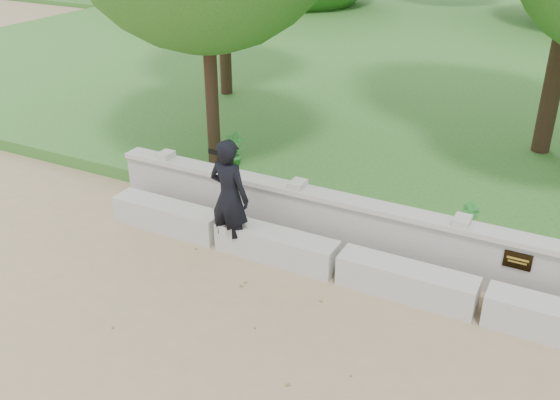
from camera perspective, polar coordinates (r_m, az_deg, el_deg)
The scene contains 5 objects.
concrete_bench at distance 8.55m, azimuth 17.90°, elevation -8.82°, with size 11.90×0.45×0.45m.
parapet_wall at distance 9.02m, azimuth 19.01°, elevation -5.22°, with size 12.50×0.35×0.90m.
man_main at distance 9.24m, azimuth -4.66°, elevation 0.27°, with size 0.71×0.63×1.83m.
shrub_a at distance 11.87m, azimuth -4.12°, elevation 4.65°, with size 0.34×0.23×0.65m, color #28772B.
shrub_b at distance 9.63m, azimuth 16.82°, elevation -2.05°, with size 0.34×0.28×0.63m, color #28772B.
Camera 1 is at (0.78, -5.15, 5.00)m, focal length 40.00 mm.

